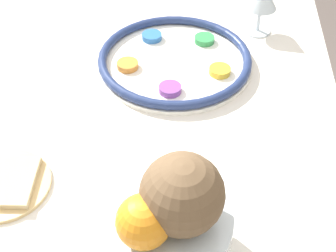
% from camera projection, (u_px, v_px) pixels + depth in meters
% --- Properties ---
extents(dining_table, '(1.47, 0.87, 0.78)m').
position_uv_depth(dining_table, '(133.00, 252.00, 1.16)').
color(dining_table, silver).
rests_on(dining_table, ground_plane).
extents(seder_plate, '(0.35, 0.35, 0.03)m').
position_uv_depth(seder_plate, '(175.00, 60.00, 1.07)').
color(seder_plate, white).
rests_on(seder_plate, dining_table).
extents(fruit_stand, '(0.22, 0.22, 0.10)m').
position_uv_depth(fruit_stand, '(157.00, 224.00, 0.67)').
color(fruit_stand, silver).
rests_on(fruit_stand, dining_table).
extents(orange_fruit, '(0.07, 0.07, 0.07)m').
position_uv_depth(orange_fruit, '(144.00, 221.00, 0.60)').
color(orange_fruit, orange).
rests_on(orange_fruit, fruit_stand).
extents(coconut, '(0.11, 0.11, 0.11)m').
position_uv_depth(coconut, '(182.00, 194.00, 0.60)').
color(coconut, brown).
rests_on(coconut, fruit_stand).
extents(bread_plate, '(0.16, 0.16, 0.02)m').
position_uv_depth(bread_plate, '(4.00, 183.00, 0.81)').
color(bread_plate, tan).
rests_on(bread_plate, dining_table).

